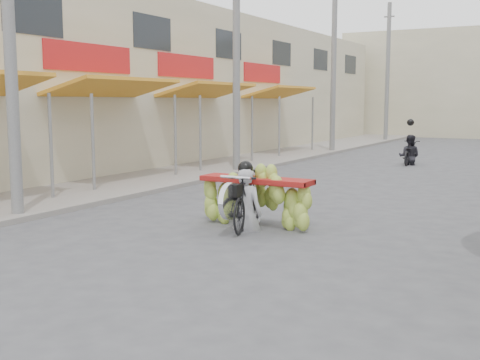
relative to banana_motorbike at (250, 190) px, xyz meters
name	(u,v)px	position (x,y,z in m)	size (l,w,h in m)	color
ground	(135,307)	(0.89, -4.51, -0.71)	(120.00, 120.00, 0.00)	#4C4D51
sidewalk_left	(238,161)	(-6.11, 10.49, -0.65)	(4.00, 60.00, 0.12)	gray
shophouse_row_left	(119,85)	(-11.09, 9.47, 2.29)	(9.77, 40.00, 6.00)	beige
utility_pole_near	(8,14)	(-4.51, -1.51, 3.31)	(0.60, 0.24, 8.00)	slate
utility_pole_mid	(236,49)	(-4.51, 7.49, 3.31)	(0.60, 0.24, 8.00)	slate
utility_pole_far	(334,64)	(-4.51, 16.49, 3.31)	(0.60, 0.24, 8.00)	slate
utility_pole_back	(388,72)	(-4.51, 25.49, 3.31)	(0.60, 0.24, 8.00)	slate
banana_motorbike	(250,190)	(0.00, 0.00, 0.00)	(2.20, 1.94, 2.16)	black
bg_motorbike_a	(410,145)	(-0.12, 12.85, 0.04)	(0.81, 1.58, 1.95)	black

